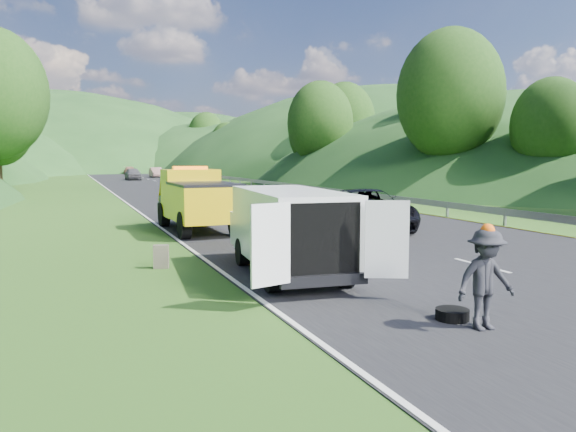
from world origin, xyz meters
name	(u,v)px	position (x,y,z in m)	size (l,w,h in m)	color
ground	(351,261)	(0.00, 0.00, 0.00)	(320.00, 320.00, 0.00)	#38661E
road_surface	(183,188)	(3.00, 40.00, 0.01)	(14.00, 200.00, 0.02)	black
guardrail	(222,182)	(10.30, 52.50, 0.00)	(0.06, 140.00, 1.52)	gray
tree_line_right	(295,178)	(23.00, 60.00, 0.00)	(14.00, 140.00, 14.00)	#294C16
hills_backdrop	(123,169)	(6.50, 134.70, 0.00)	(201.00, 288.60, 44.00)	#2D5B23
tow_truck	(197,200)	(-2.67, 8.23, 1.28)	(2.40, 6.14, 2.63)	black
white_van	(288,227)	(-2.40, -1.09, 1.24)	(3.36, 6.36, 2.18)	black
woman	(249,259)	(-2.64, 1.40, 0.00)	(0.65, 0.47, 1.78)	white
child	(292,279)	(-2.51, -1.59, 0.00)	(0.50, 0.39, 1.04)	tan
worker	(484,330)	(-0.94, -6.65, 0.00)	(1.14, 0.66, 1.77)	black
suitcase	(161,257)	(-5.28, 0.97, 0.32)	(0.40, 0.22, 0.64)	brown
spare_tire	(452,321)	(-1.08, -5.97, 0.00)	(0.62, 0.62, 0.20)	black
passing_suv	(366,230)	(3.97, 6.10, 0.00)	(2.76, 5.98, 1.66)	black
dist_car_a	(133,180)	(0.80, 62.00, 0.00)	(1.89, 4.70, 1.60)	#46454A
dist_car_b	(156,177)	(5.05, 70.43, 0.00)	(1.56, 4.47, 1.47)	#835E57
dist_car_c	(130,174)	(3.04, 86.81, 0.00)	(1.87, 4.59, 1.33)	#A76953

